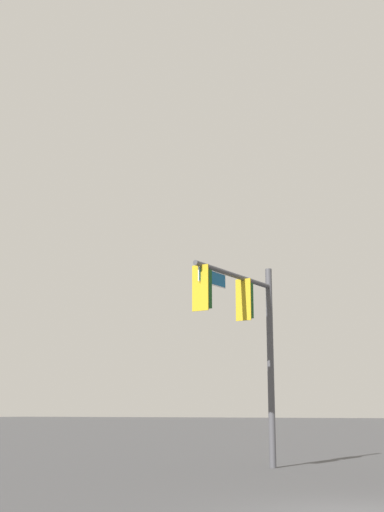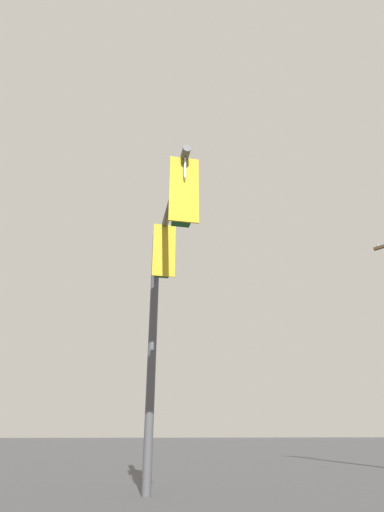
# 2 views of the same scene
# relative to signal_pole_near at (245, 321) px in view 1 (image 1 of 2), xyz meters

# --- Properties ---
(signal_pole_near) EXTENTS (4.73, 0.56, 6.38)m
(signal_pole_near) POSITION_rel_signal_pole_near_xyz_m (0.00, 0.00, 0.00)
(signal_pole_near) COLOR #47474C
(signal_pole_near) RESTS_ON ground_plane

